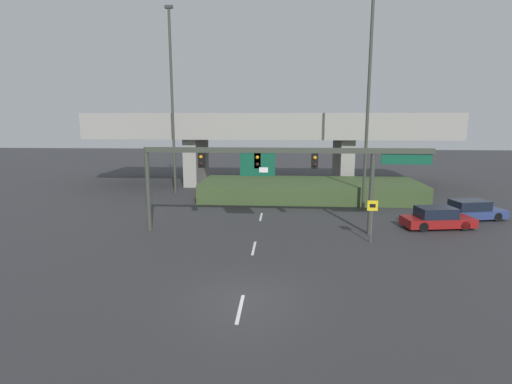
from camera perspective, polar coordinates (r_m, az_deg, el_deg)
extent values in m
plane|color=#2D2D30|center=(16.65, -1.95, -14.94)|extent=(160.00, 160.00, 0.00)
cube|color=silver|center=(15.84, -2.29, -16.32)|extent=(0.14, 2.40, 0.01)
cube|color=silver|center=(22.53, -0.31, -8.02)|extent=(0.14, 2.40, 0.01)
cube|color=silver|center=(29.48, 0.72, -3.56)|extent=(0.14, 2.40, 0.01)
cube|color=silver|center=(36.54, 1.34, -0.82)|extent=(0.14, 2.40, 0.01)
cube|color=silver|center=(43.67, 1.77, 1.03)|extent=(0.14, 2.40, 0.01)
cylinder|color=#383D33|center=(26.35, -15.17, 0.36)|extent=(0.28, 0.28, 5.38)
cylinder|color=#383D33|center=(25.51, 16.14, -0.01)|extent=(0.28, 0.28, 5.38)
cube|color=#383D33|center=(24.59, 4.43, 5.95)|extent=(17.61, 0.32, 0.32)
cube|color=black|center=(25.17, -7.79, 4.53)|extent=(0.40, 0.28, 0.95)
sphere|color=orange|center=(24.98, -7.88, 4.98)|extent=(0.22, 0.22, 0.22)
sphere|color=black|center=(25.02, -7.86, 4.00)|extent=(0.22, 0.22, 0.22)
cube|color=black|center=(24.70, 0.22, 4.52)|extent=(0.40, 0.28, 0.95)
sphere|color=orange|center=(24.51, 0.20, 4.97)|extent=(0.22, 0.22, 0.22)
sphere|color=black|center=(24.55, 0.20, 3.98)|extent=(0.22, 0.22, 0.22)
cube|color=black|center=(24.73, 8.38, 4.41)|extent=(0.40, 0.28, 0.95)
sphere|color=orange|center=(24.53, 8.43, 4.87)|extent=(0.22, 0.22, 0.22)
sphere|color=black|center=(24.58, 8.40, 3.87)|extent=(0.22, 0.22, 0.22)
cube|color=#0F4C33|center=(24.63, 0.21, 3.94)|extent=(2.17, 0.08, 1.43)
cube|color=white|center=(24.59, 1.09, 3.17)|extent=(0.54, 0.03, 0.31)
cube|color=#0F4C33|center=(25.67, 20.73, 4.42)|extent=(2.99, 0.07, 0.64)
cylinder|color=#4C4C4C|center=(24.08, 16.18, -4.04)|extent=(0.08, 0.08, 2.57)
cube|color=yellow|center=(23.83, 16.32, -1.89)|extent=(0.60, 0.03, 0.60)
cube|color=black|center=(23.81, 16.33, -1.90)|extent=(0.33, 0.01, 0.21)
cylinder|color=#383D33|center=(32.30, 15.71, 11.86)|extent=(0.24, 0.24, 16.30)
cylinder|color=#383D33|center=(38.91, -11.87, 12.13)|extent=(0.24, 0.24, 16.86)
cube|color=#333333|center=(40.12, -12.37, 24.42)|extent=(0.70, 0.36, 0.24)
cube|color=gray|center=(44.29, 1.87, 8.85)|extent=(38.25, 8.88, 1.74)
cube|color=gray|center=(40.04, 1.66, 10.57)|extent=(38.25, 0.40, 0.90)
cube|color=gray|center=(45.53, -8.47, 4.51)|extent=(1.40, 7.10, 5.04)
cube|color=gray|center=(44.97, 12.28, 4.31)|extent=(1.40, 7.10, 5.04)
cube|color=#384C28|center=(36.26, 7.66, 0.30)|extent=(19.34, 6.54, 1.62)
cube|color=maroon|center=(29.01, 24.53, -3.85)|extent=(4.74, 2.45, 0.58)
cube|color=black|center=(28.78, 24.31, -2.66)|extent=(2.57, 1.94, 0.68)
cylinder|color=black|center=(30.39, 26.11, -3.61)|extent=(0.67, 0.32, 0.64)
cylinder|color=black|center=(29.12, 27.67, -4.32)|extent=(0.67, 0.32, 0.64)
cylinder|color=black|center=(29.04, 21.35, -3.86)|extent=(0.67, 0.32, 0.64)
cylinder|color=black|center=(27.71, 22.76, -4.63)|extent=(0.67, 0.32, 0.64)
cube|color=navy|center=(32.53, 28.39, -2.70)|extent=(4.95, 2.78, 0.58)
cube|color=black|center=(32.30, 28.22, -1.63)|extent=(2.72, 2.11, 0.68)
cylinder|color=black|center=(34.04, 29.52, -2.49)|extent=(0.67, 0.36, 0.64)
cylinder|color=black|center=(32.87, 31.20, -3.06)|extent=(0.67, 0.36, 0.64)
cylinder|color=black|center=(32.33, 25.49, -2.76)|extent=(0.67, 0.36, 0.64)
cylinder|color=black|center=(31.09, 27.11, -3.39)|extent=(0.67, 0.36, 0.64)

